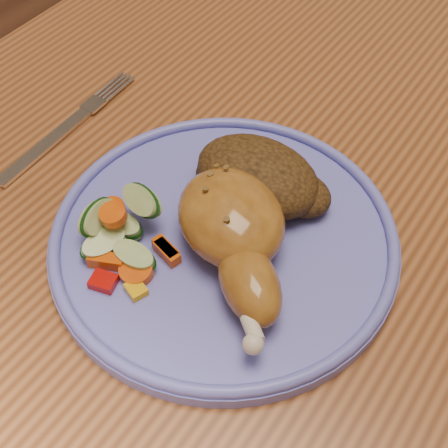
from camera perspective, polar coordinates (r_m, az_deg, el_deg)
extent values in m
cube|color=brown|center=(0.58, 11.48, 0.47)|extent=(0.90, 1.40, 0.04)
cube|color=brown|center=(1.39, 6.88, 14.18)|extent=(0.06, 0.06, 0.71)
cylinder|color=#4C2D16|center=(1.24, 8.27, -0.87)|extent=(0.04, 0.04, 0.41)
cylinder|color=#4C2D16|center=(1.49, 15.16, 8.05)|extent=(0.04, 0.04, 0.41)
cylinder|color=#6162C5|center=(0.52, 0.00, -1.48)|extent=(0.29, 0.29, 0.01)
torus|color=#6162C5|center=(0.51, 0.00, -0.72)|extent=(0.29, 0.29, 0.01)
ellipsoid|color=#9F6421|center=(0.49, 0.65, 0.61)|extent=(0.13, 0.12, 0.05)
ellipsoid|color=#9F6421|center=(0.46, 2.35, -5.35)|extent=(0.09, 0.08, 0.04)
sphere|color=beige|center=(0.44, 2.67, -10.91)|extent=(0.02, 0.02, 0.02)
ellipsoid|color=#492E12|center=(0.53, 3.07, 4.41)|extent=(0.11, 0.08, 0.05)
ellipsoid|color=#492E12|center=(0.53, 6.95, 2.74)|extent=(0.06, 0.04, 0.03)
ellipsoid|color=#492E12|center=(0.55, -0.26, 4.55)|extent=(0.05, 0.04, 0.02)
cube|color=#A50A05|center=(0.49, -10.96, -5.18)|extent=(0.02, 0.02, 0.01)
cube|color=#E5A507|center=(0.48, -8.04, -5.94)|extent=(0.02, 0.02, 0.01)
cube|color=#E45407|center=(0.50, -5.23, -2.61)|extent=(0.03, 0.02, 0.01)
cylinder|color=#E45407|center=(0.53, -10.19, 1.23)|extent=(0.02, 0.02, 0.01)
cylinder|color=#E45407|center=(0.49, -8.01, -4.23)|extent=(0.03, 0.03, 0.01)
cube|color=#E45407|center=(0.50, -10.72, -3.32)|extent=(0.03, 0.02, 0.01)
cylinder|color=#E45407|center=(0.50, -10.10, 0.84)|extent=(0.02, 0.02, 0.01)
cube|color=#E45407|center=(0.50, -5.35, -2.33)|extent=(0.03, 0.02, 0.01)
cylinder|color=#B8CA83|center=(0.51, -11.54, 0.63)|extent=(0.03, 0.04, 0.04)
cylinder|color=#B8CA83|center=(0.51, -10.94, -1.79)|extent=(0.05, 0.05, 0.02)
cylinder|color=#B8CA83|center=(0.52, -9.44, -0.14)|extent=(0.04, 0.04, 0.02)
cylinder|color=#B8CA83|center=(0.50, -8.23, -3.00)|extent=(0.04, 0.04, 0.01)
cylinder|color=#B8CA83|center=(0.51, -7.50, 2.15)|extent=(0.04, 0.04, 0.03)
cube|color=silver|center=(0.63, -15.97, 6.96)|extent=(0.02, 0.12, 0.00)
cube|color=silver|center=(0.66, -11.87, 10.65)|extent=(0.02, 0.07, 0.00)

